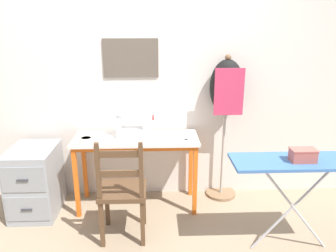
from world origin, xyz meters
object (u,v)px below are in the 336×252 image
filing_cabinet (35,181)px  wooden_chair (123,191)px  fabric_bowl (86,140)px  thread_spool_near_machine (157,136)px  storage_box (303,155)px  scissors (189,140)px  sewing_machine (137,122)px  dress_form (226,95)px  ironing_board (298,165)px

filing_cabinet → wooden_chair: bearing=-26.3°
fabric_bowl → filing_cabinet: size_ratio=0.17×
thread_spool_near_machine → filing_cabinet: bearing=-176.9°
thread_spool_near_machine → storage_box: size_ratio=0.23×
fabric_bowl → scissors: size_ratio=0.87×
sewing_machine → dress_form: dress_form is taller
thread_spool_near_machine → filing_cabinet: (-1.20, -0.06, -0.43)m
sewing_machine → dress_form: bearing=8.7°
scissors → filing_cabinet: size_ratio=0.20×
fabric_bowl → thread_spool_near_machine: (0.67, 0.10, -0.01)m
thread_spool_near_machine → ironing_board: 1.31m
ironing_board → wooden_chair: bearing=171.6°
scissors → filing_cabinet: bearing=179.6°
fabric_bowl → ironing_board: size_ratio=0.11×
thread_spool_near_machine → wooden_chair: wooden_chair is taller
sewing_machine → storage_box: size_ratio=1.87×
wooden_chair → sewing_machine: bearing=79.3°
wooden_chair → dress_form: 1.40m
scissors → fabric_bowl: bearing=-178.8°
fabric_bowl → filing_cabinet: (-0.53, 0.03, -0.43)m
sewing_machine → storage_box: sewing_machine is taller
wooden_chair → filing_cabinet: (-0.90, 0.44, -0.11)m
ironing_board → filing_cabinet: bearing=164.1°
thread_spool_near_machine → dress_form: dress_form is taller
sewing_machine → storage_box: (1.30, -0.80, -0.04)m
fabric_bowl → dress_form: size_ratio=0.08×
scissors → wooden_chair: 0.81m
sewing_machine → scissors: (0.50, -0.13, -0.14)m
sewing_machine → thread_spool_near_machine: (0.20, -0.05, -0.13)m
thread_spool_near_machine → wooden_chair: 0.67m
scissors → storage_box: size_ratio=0.68×
thread_spool_near_machine → storage_box: 1.34m
fabric_bowl → thread_spool_near_machine: 0.68m
sewing_machine → dress_form: size_ratio=0.24×
thread_spool_near_machine → wooden_chair: size_ratio=0.05×
fabric_bowl → scissors: 0.97m
storage_box → scissors: bearing=140.3°
storage_box → filing_cabinet: bearing=163.6°
wooden_chair → filing_cabinet: size_ratio=1.39×
fabric_bowl → wooden_chair: size_ratio=0.12×
dress_form → fabric_bowl: bearing=-168.1°
wooden_chair → filing_cabinet: 1.01m
fabric_bowl → filing_cabinet: 0.69m
sewing_machine → filing_cabinet: bearing=-173.3°
ironing_board → storage_box: size_ratio=5.39×
fabric_bowl → ironing_board: ironing_board is taller
scissors → thread_spool_near_machine: bearing=166.1°
sewing_machine → thread_spool_near_machine: 0.24m
sewing_machine → scissors: 0.54m
fabric_bowl → thread_spool_near_machine: bearing=8.2°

